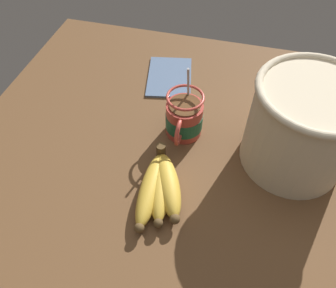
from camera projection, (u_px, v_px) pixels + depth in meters
The scene contains 5 objects.
table at pixel (174, 165), 70.75cm from camera, with size 95.26×95.26×2.68cm.
coffee_mug at pixel (183, 118), 71.77cm from camera, with size 13.14×8.24×16.65cm.
banana_bunch at pixel (160, 187), 63.23cm from camera, with size 19.51×10.40×4.42cm.
woven_basket at pixel (303, 126), 62.56cm from camera, with size 21.90×21.90×19.42cm.
napkin at pixel (170, 77), 87.28cm from camera, with size 18.14×14.28×0.60cm.
Camera 1 is at (40.66, 9.17, 58.70)cm, focal length 35.00 mm.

